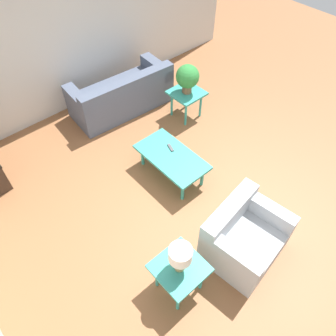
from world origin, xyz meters
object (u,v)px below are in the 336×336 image
(armchair, at_px, (243,237))
(table_lamp, at_px, (180,256))
(sofa, at_px, (122,95))
(side_table_plant, at_px, (187,96))
(potted_plant, at_px, (188,77))
(side_table_lamp, at_px, (179,270))
(coffee_table, at_px, (172,158))

(armchair, height_order, table_lamp, table_lamp)
(sofa, relative_size, armchair, 1.81)
(armchair, distance_m, table_lamp, 1.06)
(side_table_plant, bearing_deg, table_lamp, 134.84)
(side_table_plant, height_order, potted_plant, potted_plant)
(side_table_plant, height_order, side_table_lamp, same)
(side_table_lamp, bearing_deg, table_lamp, 146.31)
(side_table_plant, distance_m, potted_plant, 0.38)
(coffee_table, relative_size, side_table_lamp, 2.06)
(coffee_table, relative_size, table_lamp, 2.82)
(potted_plant, bearing_deg, side_table_plant, 135.00)
(potted_plant, relative_size, table_lamp, 1.29)
(armchair, bearing_deg, side_table_plant, 53.52)
(sofa, xyz_separation_m, potted_plant, (-0.93, -0.74, 0.52))
(coffee_table, relative_size, side_table_plant, 2.06)
(sofa, xyz_separation_m, side_table_plant, (-0.93, -0.74, 0.14))
(armchair, xyz_separation_m, coffee_table, (1.55, -0.20, 0.05))
(table_lamp, bearing_deg, potted_plant, -45.16)
(side_table_lamp, bearing_deg, sofa, -25.78)
(sofa, xyz_separation_m, table_lamp, (-3.20, 1.54, 0.49))
(sofa, distance_m, coffee_table, 1.86)
(sofa, distance_m, table_lamp, 3.58)
(coffee_table, distance_m, side_table_plant, 1.45)
(side_table_plant, relative_size, side_table_lamp, 1.00)
(armchair, relative_size, table_lamp, 2.62)
(sofa, distance_m, potted_plant, 1.29)
(armchair, height_order, side_table_plant, armchair)
(armchair, bearing_deg, table_lamp, 162.40)
(sofa, distance_m, side_table_lamp, 3.55)
(side_table_lamp, height_order, potted_plant, potted_plant)
(potted_plant, xyz_separation_m, table_lamp, (-2.27, 2.28, -0.03))
(side_table_lamp, relative_size, potted_plant, 1.06)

